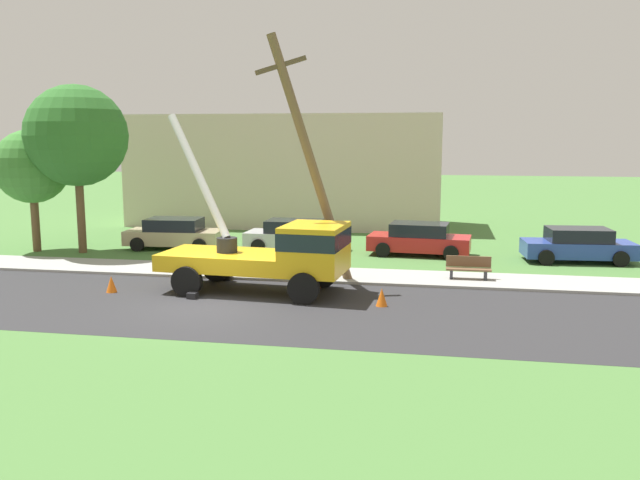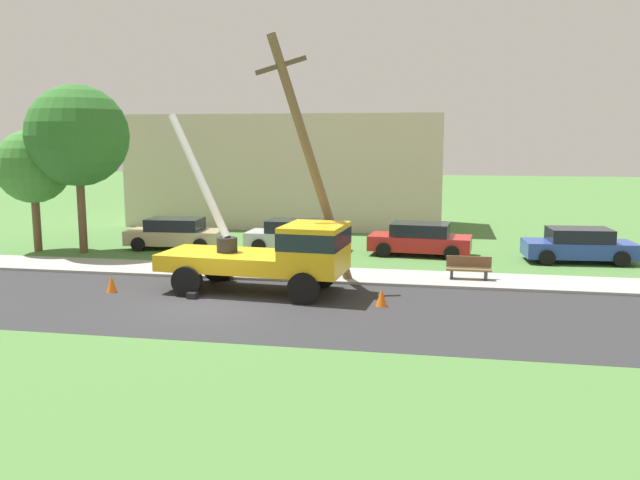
{
  "view_description": "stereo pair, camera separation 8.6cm",
  "coord_description": "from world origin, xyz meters",
  "px_view_note": "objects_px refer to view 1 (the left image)",
  "views": [
    {
      "loc": [
        7.02,
        -18.94,
        5.18
      ],
      "look_at": [
        3.1,
        2.31,
        1.77
      ],
      "focal_mm": 36.97,
      "sensor_mm": 36.0,
      "label": 1
    },
    {
      "loc": [
        7.1,
        -18.92,
        5.18
      ],
      "look_at": [
        3.1,
        2.31,
        1.77
      ],
      "focal_mm": 36.97,
      "sensor_mm": 36.0,
      "label": 2
    }
  ],
  "objects_px": {
    "parked_sedan_tan": "(174,234)",
    "leaning_utility_pole": "(310,158)",
    "utility_truck": "(277,251)",
    "parked_sedan_red": "(419,239)",
    "parked_sedan_silver": "(295,236)",
    "roadside_tree_far": "(32,167)",
    "park_bench": "(468,269)",
    "roadside_tree_near": "(76,136)",
    "parked_sedan_blue": "(578,245)",
    "traffic_cone_ahead": "(382,297)",
    "traffic_cone_behind": "(111,284)",
    "traffic_cone_curbside": "(317,279)"
  },
  "relations": [
    {
      "from": "leaning_utility_pole",
      "to": "roadside_tree_far",
      "type": "height_order",
      "value": "leaning_utility_pole"
    },
    {
      "from": "parked_sedan_silver",
      "to": "parked_sedan_blue",
      "type": "xyz_separation_m",
      "value": [
        12.17,
        -0.46,
        0.0
      ]
    },
    {
      "from": "park_bench",
      "to": "parked_sedan_blue",
      "type": "bearing_deg",
      "value": 45.09
    },
    {
      "from": "traffic_cone_ahead",
      "to": "traffic_cone_curbside",
      "type": "distance_m",
      "value": 3.27
    },
    {
      "from": "parked_sedan_red",
      "to": "roadside_tree_near",
      "type": "distance_m",
      "value": 15.72
    },
    {
      "from": "leaning_utility_pole",
      "to": "parked_sedan_blue",
      "type": "distance_m",
      "value": 12.34
    },
    {
      "from": "parked_sedan_silver",
      "to": "roadside_tree_near",
      "type": "distance_m",
      "value": 10.54
    },
    {
      "from": "roadside_tree_near",
      "to": "parked_sedan_red",
      "type": "bearing_deg",
      "value": 7.96
    },
    {
      "from": "traffic_cone_ahead",
      "to": "park_bench",
      "type": "relative_size",
      "value": 0.35
    },
    {
      "from": "utility_truck",
      "to": "traffic_cone_behind",
      "type": "relative_size",
      "value": 12.04
    },
    {
      "from": "utility_truck",
      "to": "roadside_tree_near",
      "type": "distance_m",
      "value": 12.65
    },
    {
      "from": "park_bench",
      "to": "roadside_tree_near",
      "type": "height_order",
      "value": "roadside_tree_near"
    },
    {
      "from": "parked_sedan_silver",
      "to": "roadside_tree_far",
      "type": "xyz_separation_m",
      "value": [
        -11.54,
        -2.19,
        3.11
      ]
    },
    {
      "from": "traffic_cone_ahead",
      "to": "roadside_tree_far",
      "type": "relative_size",
      "value": 0.1
    },
    {
      "from": "utility_truck",
      "to": "park_bench",
      "type": "relative_size",
      "value": 4.21
    },
    {
      "from": "parked_sedan_blue",
      "to": "roadside_tree_near",
      "type": "height_order",
      "value": "roadside_tree_near"
    },
    {
      "from": "leaning_utility_pole",
      "to": "roadside_tree_far",
      "type": "distance_m",
      "value": 14.17
    },
    {
      "from": "parked_sedan_red",
      "to": "roadside_tree_far",
      "type": "relative_size",
      "value": 0.83
    },
    {
      "from": "utility_truck",
      "to": "traffic_cone_ahead",
      "type": "xyz_separation_m",
      "value": [
        3.59,
        -1.13,
        -1.13
      ]
    },
    {
      "from": "traffic_cone_behind",
      "to": "parked_sedan_blue",
      "type": "height_order",
      "value": "parked_sedan_blue"
    },
    {
      "from": "parked_sedan_silver",
      "to": "parked_sedan_tan",
      "type": "bearing_deg",
      "value": -175.89
    },
    {
      "from": "leaning_utility_pole",
      "to": "traffic_cone_ahead",
      "type": "height_order",
      "value": "leaning_utility_pole"
    },
    {
      "from": "utility_truck",
      "to": "parked_sedan_blue",
      "type": "relative_size",
      "value": 1.49
    },
    {
      "from": "traffic_cone_ahead",
      "to": "traffic_cone_curbside",
      "type": "bearing_deg",
      "value": 138.64
    },
    {
      "from": "park_bench",
      "to": "parked_sedan_tan",
      "type": "bearing_deg",
      "value": 160.5
    },
    {
      "from": "traffic_cone_ahead",
      "to": "traffic_cone_behind",
      "type": "xyz_separation_m",
      "value": [
        -9.09,
        0.19,
        0.0
      ]
    },
    {
      "from": "roadside_tree_far",
      "to": "parked_sedan_red",
      "type": "bearing_deg",
      "value": 7.1
    },
    {
      "from": "traffic_cone_behind",
      "to": "roadside_tree_far",
      "type": "bearing_deg",
      "value": 136.83
    },
    {
      "from": "park_bench",
      "to": "roadside_tree_near",
      "type": "distance_m",
      "value": 17.76
    },
    {
      "from": "utility_truck",
      "to": "leaning_utility_pole",
      "type": "relative_size",
      "value": 0.78
    },
    {
      "from": "parked_sedan_blue",
      "to": "parked_sedan_silver",
      "type": "bearing_deg",
      "value": 177.84
    },
    {
      "from": "utility_truck",
      "to": "roadside_tree_near",
      "type": "xyz_separation_m",
      "value": [
        -10.52,
        5.91,
        3.78
      ]
    },
    {
      "from": "traffic_cone_curbside",
      "to": "roadside_tree_far",
      "type": "xyz_separation_m",
      "value": [
        -13.89,
        4.84,
        3.54
      ]
    },
    {
      "from": "parked_sedan_tan",
      "to": "roadside_tree_near",
      "type": "height_order",
      "value": "roadside_tree_near"
    },
    {
      "from": "traffic_cone_curbside",
      "to": "parked_sedan_red",
      "type": "distance_m",
      "value": 7.72
    },
    {
      "from": "parked_sedan_tan",
      "to": "park_bench",
      "type": "bearing_deg",
      "value": -19.5
    },
    {
      "from": "traffic_cone_curbside",
      "to": "parked_sedan_red",
      "type": "bearing_deg",
      "value": 64.87
    },
    {
      "from": "traffic_cone_behind",
      "to": "parked_sedan_red",
      "type": "bearing_deg",
      "value": 42.06
    },
    {
      "from": "parked_sedan_tan",
      "to": "parked_sedan_silver",
      "type": "relative_size",
      "value": 1.02
    },
    {
      "from": "utility_truck",
      "to": "traffic_cone_curbside",
      "type": "distance_m",
      "value": 1.9
    },
    {
      "from": "roadside_tree_near",
      "to": "traffic_cone_curbside",
      "type": "bearing_deg",
      "value": -22.75
    },
    {
      "from": "leaning_utility_pole",
      "to": "park_bench",
      "type": "xyz_separation_m",
      "value": [
        5.57,
        1.28,
        -3.98
      ]
    },
    {
      "from": "parked_sedan_tan",
      "to": "leaning_utility_pole",
      "type": "bearing_deg",
      "value": -37.99
    },
    {
      "from": "parked_sedan_blue",
      "to": "parked_sedan_red",
      "type": "bearing_deg",
      "value": 176.44
    },
    {
      "from": "utility_truck",
      "to": "parked_sedan_red",
      "type": "relative_size",
      "value": 1.48
    },
    {
      "from": "parked_sedan_silver",
      "to": "roadside_tree_near",
      "type": "height_order",
      "value": "roadside_tree_near"
    },
    {
      "from": "roadside_tree_near",
      "to": "parked_sedan_blue",
      "type": "bearing_deg",
      "value": 4.48
    },
    {
      "from": "parked_sedan_blue",
      "to": "traffic_cone_curbside",
      "type": "bearing_deg",
      "value": -146.21
    },
    {
      "from": "traffic_cone_behind",
      "to": "parked_sedan_red",
      "type": "distance_m",
      "value": 13.36
    },
    {
      "from": "park_bench",
      "to": "traffic_cone_ahead",
      "type": "bearing_deg",
      "value": -123.87
    }
  ]
}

